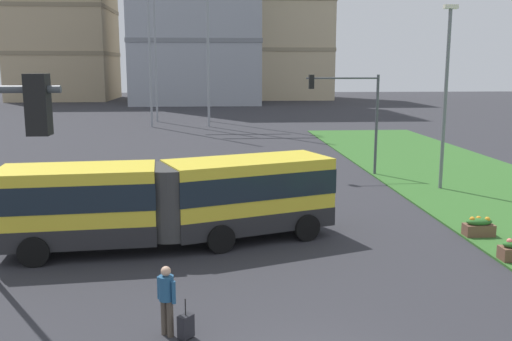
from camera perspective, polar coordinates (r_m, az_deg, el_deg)
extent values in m
cube|color=yellow|center=(21.27, -0.76, -2.24)|extent=(6.49, 4.40, 2.55)
cube|color=#262628|center=(21.49, -0.75, -4.65)|extent=(6.52, 4.43, 0.70)
cube|color=#19232D|center=(21.18, -0.76, -1.12)|extent=(6.54, 4.46, 0.90)
cube|color=yellow|center=(20.49, -17.26, -3.21)|extent=(5.40, 2.95, 2.55)
cube|color=#262628|center=(20.72, -17.12, -5.70)|extent=(5.42, 2.97, 0.70)
cube|color=#19232D|center=(20.40, -17.33, -2.05)|extent=(5.45, 3.00, 0.90)
cylinder|color=#383838|center=(20.29, -8.55, -2.98)|extent=(2.40, 2.40, 2.45)
cylinder|color=black|center=(23.40, 2.07, -4.16)|extent=(1.04, 0.61, 1.00)
cylinder|color=black|center=(21.27, 5.08, -5.69)|extent=(1.04, 0.61, 1.00)
cylinder|color=black|center=(22.15, -5.86, -5.05)|extent=(1.04, 0.61, 1.00)
cylinder|color=black|center=(19.89, -3.55, -6.82)|extent=(1.04, 0.61, 1.00)
cylinder|color=black|center=(22.20, -20.00, -5.60)|extent=(1.02, 0.37, 1.00)
cylinder|color=black|center=(19.86, -21.30, -7.56)|extent=(1.02, 0.37, 1.00)
sphere|color=#F9EFC6|center=(23.59, 5.12, -3.33)|extent=(0.24, 0.24, 0.24)
sphere|color=#F9EFC6|center=(22.09, 7.42, -4.33)|extent=(0.24, 0.24, 0.24)
cylinder|color=#4C4238|center=(14.33, -9.14, -14.20)|extent=(0.16, 0.16, 0.90)
cylinder|color=#4C4238|center=(14.20, -8.56, -14.42)|extent=(0.16, 0.16, 0.90)
cylinder|color=#23517A|center=(13.97, -8.94, -11.51)|extent=(0.36, 0.36, 0.60)
sphere|color=tan|center=(13.82, -8.99, -9.89)|extent=(0.24, 0.24, 0.24)
cylinder|color=#23517A|center=(14.15, -9.63, -11.46)|extent=(0.10, 0.10, 0.55)
cylinder|color=#23517A|center=(13.82, -8.22, -11.95)|extent=(0.10, 0.10, 0.55)
cube|color=#232328|center=(14.11, -7.01, -15.17)|extent=(0.42, 0.43, 0.56)
cylinder|color=black|center=(13.91, -7.06, -13.35)|extent=(0.03, 0.03, 0.40)
sphere|color=#EF7566|center=(20.60, 23.97, -6.47)|extent=(0.20, 0.20, 0.20)
cube|color=brown|center=(23.18, 21.32, -5.54)|extent=(1.10, 0.56, 0.44)
ellipsoid|color=#2D6B28|center=(23.10, 21.38, -4.78)|extent=(0.99, 0.50, 0.28)
sphere|color=orange|center=(22.95, 20.76, -4.57)|extent=(0.20, 0.20, 0.20)
sphere|color=orange|center=(23.14, 21.31, -4.49)|extent=(0.20, 0.20, 0.20)
sphere|color=orange|center=(23.14, 22.08, -4.54)|extent=(0.20, 0.20, 0.20)
cube|color=black|center=(8.00, -20.91, 6.15)|extent=(0.28, 0.28, 0.80)
sphere|color=red|center=(7.99, -21.03, 7.93)|extent=(0.16, 0.16, 0.16)
sphere|color=yellow|center=(8.01, -20.90, 6.08)|extent=(0.16, 0.16, 0.16)
sphere|color=green|center=(8.03, -20.78, 4.23)|extent=(0.16, 0.16, 0.16)
cylinder|color=#474C51|center=(34.19, 11.92, 4.40)|extent=(0.16, 0.16, 5.89)
cylinder|color=#474C51|center=(33.50, 8.62, 9.09)|extent=(4.19, 0.10, 0.10)
cube|color=black|center=(33.15, 5.55, 8.80)|extent=(0.28, 0.28, 0.80)
sphere|color=red|center=(33.15, 5.56, 9.24)|extent=(0.16, 0.16, 0.16)
sphere|color=yellow|center=(33.15, 5.55, 8.79)|extent=(0.16, 0.16, 0.16)
sphere|color=green|center=(33.16, 5.54, 8.34)|extent=(0.16, 0.16, 0.16)
cylinder|color=slate|center=(30.86, 18.35, 6.54)|extent=(0.18, 0.18, 9.17)
cube|color=white|center=(30.95, 18.86, 15.21)|extent=(0.70, 0.28, 0.20)
cube|color=#85765B|center=(116.81, -18.53, 10.96)|extent=(18.02, 18.67, 0.70)
cube|color=#85765B|center=(117.26, -18.77, 14.99)|extent=(18.02, 18.67, 0.70)
cube|color=gray|center=(100.75, -6.02, 12.60)|extent=(21.44, 18.30, 0.70)
cube|color=beige|center=(115.27, 1.83, 16.17)|extent=(21.02, 16.73, 35.96)
cube|color=#9C8D6E|center=(114.73, 1.81, 11.87)|extent=(21.22, 16.93, 0.70)
cube|color=#9C8D6E|center=(115.31, 1.83, 16.34)|extent=(21.22, 16.93, 0.70)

